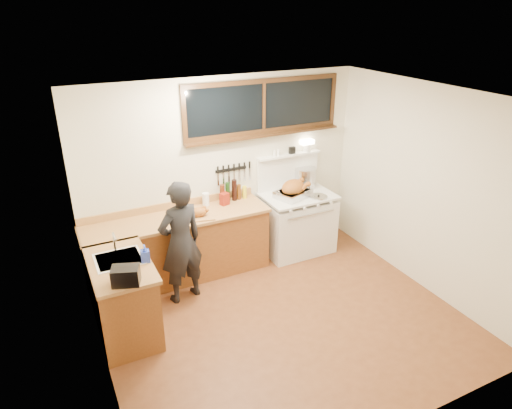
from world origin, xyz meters
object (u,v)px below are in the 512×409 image
vintage_stove (297,221)px  roast_turkey (293,190)px  man (181,243)px  cutting_board (199,214)px

vintage_stove → roast_turkey: bearing=-155.0°
man → roast_turkey: size_ratio=2.79×
cutting_board → roast_turkey: (1.44, 0.05, 0.05)m
vintage_stove → cutting_board: vintage_stove is taller
vintage_stove → roast_turkey: 0.55m
cutting_board → roast_turkey: 1.44m
vintage_stove → roast_turkey: size_ratio=2.84×
roast_turkey → man: bearing=-167.6°
man → cutting_board: man is taller
man → roast_turkey: (1.80, 0.40, 0.21)m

